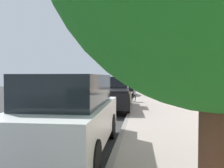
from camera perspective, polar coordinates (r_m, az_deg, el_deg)
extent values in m
plane|color=#323232|center=(13.98, -4.77, -6.16)|extent=(57.46, 57.46, 0.00)
cube|color=gray|center=(13.71, 12.92, -6.09)|extent=(3.70, 35.91, 0.13)
cube|color=gray|center=(13.67, 4.80, -6.07)|extent=(0.16, 35.91, 0.13)
cube|color=white|center=(10.94, -22.92, -8.51)|extent=(0.14, 2.20, 0.01)
cube|color=white|center=(14.67, -14.53, -5.82)|extent=(0.14, 2.20, 0.01)
cube|color=white|center=(18.60, -9.65, -4.18)|extent=(0.14, 2.20, 0.01)
cube|color=white|center=(22.63, -6.51, -3.10)|extent=(0.14, 2.20, 0.01)
cube|color=white|center=(26.71, -4.32, -2.35)|extent=(0.14, 2.20, 0.01)
cube|color=white|center=(30.82, -2.71, -1.79)|extent=(0.14, 2.20, 0.01)
cube|color=white|center=(13.82, -1.34, -6.23)|extent=(0.12, 35.91, 0.01)
cube|color=tan|center=(13.98, 21.64, 5.85)|extent=(0.50, 35.91, 5.90)
cube|color=white|center=(5.97, -10.39, -9.38)|extent=(1.99, 4.74, 0.90)
cube|color=black|center=(5.87, -10.43, -1.40)|extent=(1.73, 3.13, 0.76)
cylinder|color=black|center=(7.28, -0.24, -10.53)|extent=(0.23, 0.76, 0.76)
cylinder|color=black|center=(7.68, -13.51, -9.93)|extent=(0.23, 0.76, 0.76)
cylinder|color=black|center=(4.51, -4.79, -18.38)|extent=(0.23, 0.76, 0.76)
cylinder|color=black|center=(5.13, -25.16, -16.03)|extent=(0.23, 0.76, 0.76)
cube|color=black|center=(13.18, 0.10, -3.36)|extent=(2.26, 5.40, 0.80)
cube|color=black|center=(14.06, 0.37, 0.23)|extent=(1.81, 1.60, 0.80)
cube|color=black|center=(11.96, -0.32, -1.67)|extent=(2.01, 2.75, 0.12)
cylinder|color=black|center=(14.81, 4.05, -4.15)|extent=(0.27, 0.81, 0.80)
cylinder|color=black|center=(14.93, -2.90, -4.10)|extent=(0.27, 0.81, 0.80)
cylinder|color=black|center=(11.55, 3.99, -5.84)|extent=(0.27, 0.81, 0.80)
cylinder|color=black|center=(11.70, -4.92, -5.74)|extent=(0.27, 0.81, 0.80)
cube|color=#1E512D|center=(22.50, 2.81, -1.60)|extent=(1.91, 4.46, 0.64)
cube|color=black|center=(22.47, 2.81, -0.02)|extent=(1.62, 2.15, 0.60)
cylinder|color=black|center=(23.79, 5.13, -2.07)|extent=(0.24, 0.67, 0.66)
cylinder|color=black|center=(23.97, 1.27, -2.04)|extent=(0.24, 0.67, 0.66)
cylinder|color=black|center=(21.08, 4.57, -2.57)|extent=(0.24, 0.67, 0.66)
cylinder|color=black|center=(21.28, 0.22, -2.52)|extent=(0.24, 0.67, 0.66)
torus|color=black|center=(17.50, 2.53, -3.43)|extent=(0.56, 0.46, 0.68)
torus|color=black|center=(16.80, 5.10, -3.65)|extent=(0.56, 0.46, 0.68)
cylinder|color=#1926A5|center=(17.23, 3.47, -3.23)|extent=(0.53, 0.43, 0.50)
cylinder|color=#1926A5|center=(16.99, 4.38, -3.33)|extent=(0.13, 0.12, 0.47)
cylinder|color=#1926A5|center=(17.18, 3.60, -2.48)|extent=(0.59, 0.48, 0.05)
cylinder|color=#1926A5|center=(16.92, 4.67, -3.87)|extent=(0.30, 0.25, 0.19)
cylinder|color=#1926A5|center=(16.87, 4.81, -3.11)|extent=(0.23, 0.19, 0.33)
cylinder|color=#1926A5|center=(17.46, 2.63, -2.91)|extent=(0.11, 0.10, 0.33)
cube|color=black|center=(16.93, 4.51, -2.44)|extent=(0.25, 0.23, 0.05)
cylinder|color=black|center=(17.42, 2.72, -2.19)|extent=(0.31, 0.38, 0.03)
cylinder|color=#C6B284|center=(16.74, 4.66, -3.48)|extent=(0.15, 0.15, 0.79)
cylinder|color=#C6B284|center=(16.63, 4.10, -3.51)|extent=(0.15, 0.15, 0.79)
cube|color=white|center=(16.64, 4.38, -1.18)|extent=(0.44, 0.42, 0.56)
cylinder|color=white|center=(16.79, 5.10, -1.25)|extent=(0.10, 0.10, 0.53)
cylinder|color=white|center=(16.49, 3.65, -1.31)|extent=(0.10, 0.10, 0.53)
sphere|color=#969455|center=(16.62, 4.39, 0.17)|extent=(0.22, 0.22, 0.22)
sphere|color=navy|center=(16.62, 4.39, 0.30)|extent=(0.25, 0.25, 0.25)
cube|color=black|center=(16.47, 4.79, -1.14)|extent=(0.35, 0.33, 0.44)
cylinder|color=brown|center=(2.40, 24.75, -13.28)|extent=(0.32, 0.32, 2.38)
cylinder|color=#4B4132|center=(25.14, 9.12, 1.42)|extent=(0.30, 0.30, 3.30)
ellipsoid|color=#338825|center=(25.25, 9.15, 7.06)|extent=(3.03, 3.03, 3.19)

